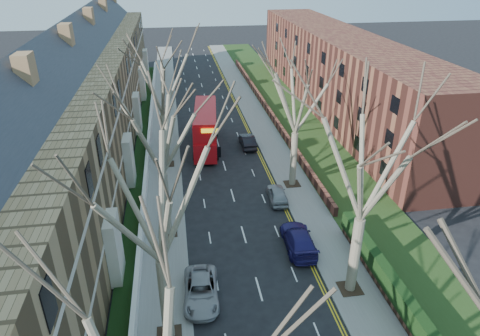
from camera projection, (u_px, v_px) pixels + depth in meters
name	position (u px, v px, depth m)	size (l,w,h in m)	color
pavement_left	(164.00, 126.00, 52.98)	(3.00, 102.00, 0.12)	slate
pavement_right	(259.00, 121.00, 54.65)	(3.00, 102.00, 0.12)	slate
terrace_left	(82.00, 108.00, 42.40)	(9.70, 78.00, 13.60)	olive
flats_right	(338.00, 72.00, 57.57)	(13.97, 54.00, 10.00)	brown
front_wall_left	(148.00, 149.00, 45.44)	(0.30, 78.00, 1.00)	white
grass_verge_right	(293.00, 118.00, 55.23)	(6.00, 102.00, 0.06)	#223A15
tree_left_mid	(154.00, 188.00, 19.63)	(10.50, 10.50, 14.71)	#69614B
tree_left_far	(158.00, 120.00, 28.60)	(10.15, 10.15, 14.22)	#69614B
tree_left_dist	(159.00, 72.00, 39.05)	(10.50, 10.50, 14.71)	#69614B
tree_right_mid	(370.00, 154.00, 22.98)	(10.50, 10.50, 14.71)	#69614B
tree_right_far	(298.00, 88.00, 35.48)	(10.15, 10.15, 14.22)	#69614B
double_decker_bus	(206.00, 129.00, 46.47)	(3.37, 10.45, 4.32)	#BA0D12
car_left_far	(201.00, 291.00, 26.31)	(2.11, 4.57, 1.27)	#95959A
car_right_near	(299.00, 239.00, 30.90)	(2.02, 4.97, 1.44)	navy
car_right_mid	(277.00, 194.00, 36.86)	(1.50, 3.74, 1.27)	gray
car_right_far	(247.00, 141.00, 47.24)	(1.44, 4.13, 1.36)	black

